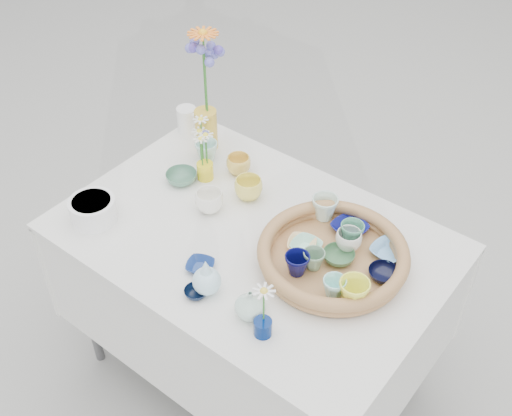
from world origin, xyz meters
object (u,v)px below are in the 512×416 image
Objects in this scene: wicker_tray at (333,256)px; tall_vase_yellow at (206,129)px; display_table at (253,370)px; bud_vase_seafoam at (250,304)px.

tall_vase_yellow reaches higher than wicker_tray.
wicker_tray reaches higher than display_table.
tall_vase_yellow is (-0.73, 0.24, 0.04)m from wicker_tray.
tall_vase_yellow is (-0.65, 0.55, 0.03)m from bud_vase_seafoam.
wicker_tray is 0.33m from bud_vase_seafoam.
display_table is 13.32× the size of bud_vase_seafoam.
wicker_tray is (0.28, 0.05, 0.80)m from display_table.
tall_vase_yellow is at bearing 147.58° from display_table.
bud_vase_seafoam is at bearing -103.46° from wicker_tray.
wicker_tray is 2.96× the size of tall_vase_yellow.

